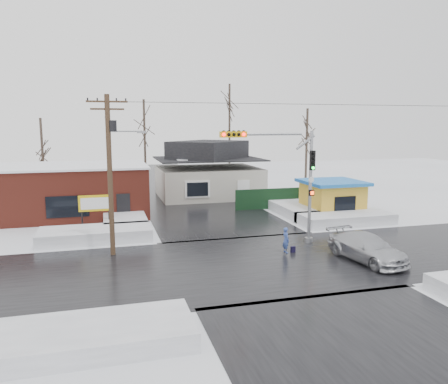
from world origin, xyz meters
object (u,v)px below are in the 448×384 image
object	(u,v)px
car	(367,248)
kiosk	(332,198)
traffic_signal	(287,172)
pedestrian	(286,240)
marquee_sign	(95,204)
utility_pole	(111,166)

from	to	relation	value
car	kiosk	bearing A→B (deg)	60.21
traffic_signal	pedestrian	size ratio (longest dim) A/B	4.68
marquee_sign	kiosk	world-z (taller)	kiosk
marquee_sign	pedestrian	bearing A→B (deg)	-37.76
utility_pole	pedestrian	world-z (taller)	utility_pole
traffic_signal	car	world-z (taller)	traffic_signal
marquee_sign	utility_pole	bearing A→B (deg)	-79.87
kiosk	car	xyz separation A→B (m)	(-4.19, -11.33, -0.74)
kiosk	pedestrian	world-z (taller)	kiosk
utility_pole	kiosk	world-z (taller)	utility_pole
traffic_signal	car	xyz separation A→B (m)	(2.88, -4.31, -3.82)
traffic_signal	pedestrian	xyz separation A→B (m)	(-0.76, -1.74, -3.79)
traffic_signal	utility_pole	distance (m)	10.39
marquee_sign	car	distance (m)	17.99
marquee_sign	car	world-z (taller)	marquee_sign
pedestrian	car	xyz separation A→B (m)	(3.65, -2.57, -0.02)
utility_pole	pedestrian	bearing A→B (deg)	-13.32
traffic_signal	kiosk	world-z (taller)	traffic_signal
utility_pole	kiosk	size ratio (longest dim) A/B	1.96
utility_pole	marquee_sign	bearing A→B (deg)	100.13
traffic_signal	marquee_sign	bearing A→B (deg)	150.28
car	pedestrian	bearing A→B (deg)	135.32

